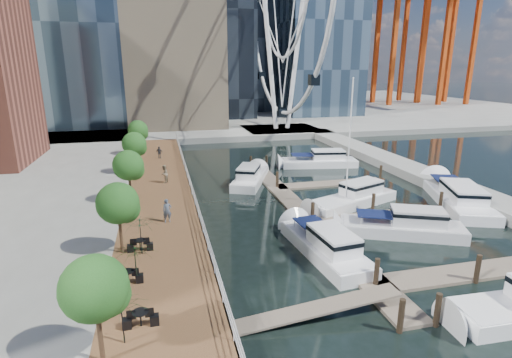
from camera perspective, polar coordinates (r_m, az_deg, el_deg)
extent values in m
plane|color=black|center=(25.36, 8.30, -13.55)|extent=(520.00, 520.00, 0.00)
cube|color=brown|center=(37.33, -13.54, -3.19)|extent=(6.00, 60.00, 1.00)
cube|color=#595954|center=(37.42, -8.95, -2.89)|extent=(0.25, 60.00, 1.00)
cube|color=gray|center=(123.27, -9.73, 10.03)|extent=(200.00, 114.00, 1.00)
cube|color=gray|center=(50.91, 21.04, 1.24)|extent=(4.00, 60.00, 1.00)
cube|color=gray|center=(76.77, 3.68, 6.86)|extent=(14.00, 12.00, 1.00)
cube|color=#6D6051|center=(34.77, 6.82, -4.97)|extent=(2.00, 32.00, 0.20)
cube|color=#6D6051|center=(28.27, 27.51, -11.83)|extent=(12.00, 2.00, 0.20)
cube|color=#6D6051|center=(35.60, 17.08, -5.09)|extent=(12.00, 2.00, 0.20)
cube|color=#6D6051|center=(43.99, 10.55, -0.67)|extent=(12.00, 2.00, 0.20)
cylinder|color=white|center=(75.16, 1.96, 17.02)|extent=(0.80, 0.80, 26.00)
cylinder|color=white|center=(76.65, 5.73, 16.93)|extent=(0.80, 0.80, 26.00)
cylinder|color=#3F2B1C|center=(17.84, -21.37, -20.14)|extent=(0.20, 0.20, 2.40)
sphere|color=#265B1E|center=(16.73, -22.10, -14.26)|extent=(2.60, 2.60, 2.60)
cylinder|color=#3F2B1C|center=(26.57, -18.74, -7.57)|extent=(0.20, 0.20, 2.40)
sphere|color=#265B1E|center=(25.84, -19.15, -3.28)|extent=(2.60, 2.60, 2.60)
cylinder|color=#3F2B1C|center=(35.97, -17.51, -1.37)|extent=(0.20, 0.20, 2.40)
sphere|color=#265B1E|center=(35.44, -17.79, 1.88)|extent=(2.60, 2.60, 2.60)
cylinder|color=#3F2B1C|center=(45.63, -16.81, 2.24)|extent=(0.20, 0.20, 2.40)
sphere|color=#265B1E|center=(45.21, -17.02, 4.82)|extent=(2.60, 2.60, 2.60)
cylinder|color=#3F2B1C|center=(55.41, -16.35, 4.58)|extent=(0.20, 0.20, 2.40)
sphere|color=#265B1E|center=(55.06, -16.52, 6.72)|extent=(2.60, 2.60, 2.60)
imported|color=#495362|center=(30.81, -12.58, -4.44)|extent=(0.71, 0.52, 1.81)
imported|color=#84745B|center=(41.20, -12.97, 0.71)|extent=(0.99, 1.10, 1.85)
imported|color=#2D2F38|center=(52.54, -13.63, 3.71)|extent=(0.98, 0.71, 1.55)
imported|color=#103C1A|center=(18.62, -18.53, -18.77)|extent=(2.50, 2.54, 2.08)
imported|color=#0E3310|center=(22.74, -16.82, -11.72)|extent=(3.01, 3.04, 2.22)
imported|color=#0E3320|center=(26.03, -16.14, -7.83)|extent=(2.79, 2.84, 2.41)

